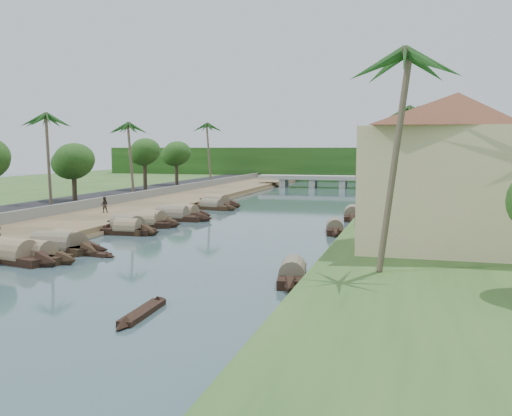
# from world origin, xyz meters

# --- Properties ---
(ground) EXTENTS (220.00, 220.00, 0.00)m
(ground) POSITION_xyz_m (0.00, 0.00, 0.00)
(ground) COLOR #374E53
(ground) RESTS_ON ground
(left_bank) EXTENTS (10.00, 180.00, 0.80)m
(left_bank) POSITION_xyz_m (-16.00, 20.00, 0.40)
(left_bank) COLOR brown
(left_bank) RESTS_ON ground
(right_bank) EXTENTS (16.00, 180.00, 1.20)m
(right_bank) POSITION_xyz_m (19.00, 20.00, 0.60)
(right_bank) COLOR #2D5120
(right_bank) RESTS_ON ground
(road) EXTENTS (8.00, 180.00, 1.40)m
(road) POSITION_xyz_m (-24.50, 20.00, 0.70)
(road) COLOR black
(road) RESTS_ON ground
(retaining_wall) EXTENTS (0.40, 180.00, 1.10)m
(retaining_wall) POSITION_xyz_m (-20.20, 20.00, 1.35)
(retaining_wall) COLOR slate
(retaining_wall) RESTS_ON left_bank
(treeline) EXTENTS (120.00, 14.00, 8.00)m
(treeline) POSITION_xyz_m (0.00, 100.00, 4.00)
(treeline) COLOR #193E11
(treeline) RESTS_ON ground
(bridge) EXTENTS (28.00, 4.00, 2.40)m
(bridge) POSITION_xyz_m (0.00, 72.00, 1.72)
(bridge) COLOR gray
(bridge) RESTS_ON ground
(building_near) EXTENTS (14.85, 14.85, 10.20)m
(building_near) POSITION_xyz_m (18.99, -2.00, 6.38)
(building_near) COLOR beige
(building_near) RESTS_ON right_bank
(building_mid) EXTENTS (14.11, 14.11, 9.70)m
(building_mid) POSITION_xyz_m (19.99, 14.00, 6.13)
(building_mid) COLOR tan
(building_mid) RESTS_ON right_bank
(building_far) EXTENTS (15.59, 15.59, 10.20)m
(building_far) POSITION_xyz_m (18.99, 28.00, 6.38)
(building_far) COLOR silver
(building_far) RESTS_ON right_bank
(building_distant) EXTENTS (12.62, 12.62, 9.20)m
(building_distant) POSITION_xyz_m (19.99, 48.00, 5.88)
(building_distant) COLOR beige
(building_distant) RESTS_ON right_bank
(sampan_1) EXTENTS (8.51, 3.72, 2.44)m
(sampan_1) POSITION_xyz_m (-10.02, -8.15, 0.42)
(sampan_1) COLOR black
(sampan_1) RESTS_ON ground
(sampan_2) EXTENTS (8.08, 3.07, 2.11)m
(sampan_2) POSITION_xyz_m (-9.07, -7.31, 0.41)
(sampan_2) COLOR black
(sampan_2) RESTS_ON ground
(sampan_3) EXTENTS (9.04, 2.51, 2.38)m
(sampan_3) POSITION_xyz_m (-9.61, -4.22, 0.42)
(sampan_3) COLOR black
(sampan_3) RESTS_ON ground
(sampan_4) EXTENTS (8.13, 5.06, 2.31)m
(sampan_4) POSITION_xyz_m (-9.06, -3.39, 0.42)
(sampan_4) COLOR black
(sampan_4) RESTS_ON ground
(sampan_5) EXTENTS (6.45, 2.03, 2.06)m
(sampan_5) POSITION_xyz_m (-8.69, 5.48, 0.41)
(sampan_5) COLOR black
(sampan_5) RESTS_ON ground
(sampan_6) EXTENTS (8.30, 5.12, 2.44)m
(sampan_6) POSITION_xyz_m (-9.31, 6.59, 0.42)
(sampan_6) COLOR black
(sampan_6) RESTS_ON ground
(sampan_7) EXTENTS (8.12, 4.13, 2.15)m
(sampan_7) POSITION_xyz_m (-9.46, 9.76, 0.41)
(sampan_7) COLOR black
(sampan_7) RESTS_ON ground
(sampan_8) EXTENTS (7.18, 3.46, 2.18)m
(sampan_8) POSITION_xyz_m (-9.40, 12.15, 0.42)
(sampan_8) COLOR black
(sampan_8) RESTS_ON ground
(sampan_9) EXTENTS (9.58, 2.15, 2.39)m
(sampan_9) POSITION_xyz_m (-8.89, 15.96, 0.42)
(sampan_9) COLOR black
(sampan_9) RESTS_ON ground
(sampan_10) EXTENTS (6.56, 2.21, 1.84)m
(sampan_10) POSITION_xyz_m (-10.32, 19.79, 0.40)
(sampan_10) COLOR black
(sampan_10) RESTS_ON ground
(sampan_11) EXTENTS (7.11, 3.18, 2.03)m
(sampan_11) POSITION_xyz_m (-8.68, 19.49, 0.41)
(sampan_11) COLOR black
(sampan_11) RESTS_ON ground
(sampan_12) EXTENTS (7.99, 3.37, 1.92)m
(sampan_12) POSITION_xyz_m (-8.56, 27.59, 0.41)
(sampan_12) COLOR black
(sampan_12) RESTS_ON ground
(sampan_13) EXTENTS (8.82, 4.75, 2.37)m
(sampan_13) POSITION_xyz_m (-9.37, 31.74, 0.42)
(sampan_13) COLOR black
(sampan_13) RESTS_ON ground
(sampan_14) EXTENTS (2.44, 7.45, 1.83)m
(sampan_14) POSITION_xyz_m (9.59, -8.36, 0.40)
(sampan_14) COLOR black
(sampan_14) RESTS_ON ground
(sampan_15) EXTENTS (2.42, 6.72, 1.83)m
(sampan_15) POSITION_xyz_m (9.45, 11.49, 0.40)
(sampan_15) COLOR black
(sampan_15) RESTS_ON ground
(sampan_16) EXTENTS (2.54, 8.88, 2.15)m
(sampan_16) POSITION_xyz_m (9.92, 22.69, 0.41)
(sampan_16) COLOR black
(sampan_16) RESTS_ON ground
(canoe_0) EXTENTS (0.94, 5.54, 0.73)m
(canoe_0) POSITION_xyz_m (4.22, -17.23, 0.10)
(canoe_0) COLOR black
(canoe_0) RESTS_ON ground
(canoe_1) EXTENTS (4.69, 1.64, 0.75)m
(canoe_1) POSITION_xyz_m (-6.33, -4.57, 0.10)
(canoe_1) COLOR black
(canoe_1) RESTS_ON ground
(canoe_2) EXTENTS (4.90, 3.33, 0.76)m
(canoe_2) POSITION_xyz_m (-8.99, 22.65, 0.10)
(canoe_2) COLOR black
(canoe_2) RESTS_ON ground
(palm_0) EXTENTS (3.20, 3.20, 13.10)m
(palm_0) POSITION_xyz_m (15.00, -10.20, 12.47)
(palm_0) COLOR brown
(palm_0) RESTS_ON ground
(palm_1) EXTENTS (3.20, 3.20, 11.05)m
(palm_1) POSITION_xyz_m (16.00, 4.51, 10.49)
(palm_1) COLOR brown
(palm_1) RESTS_ON ground
(palm_2) EXTENTS (3.20, 3.20, 12.38)m
(palm_2) POSITION_xyz_m (15.00, 22.04, 11.78)
(palm_2) COLOR brown
(palm_2) RESTS_ON ground
(palm_3) EXTENTS (3.20, 3.20, 12.44)m
(palm_3) POSITION_xyz_m (16.00, 37.64, 11.81)
(palm_3) COLOR brown
(palm_3) RESTS_ON ground
(palm_5) EXTENTS (3.20, 3.20, 11.76)m
(palm_5) POSITION_xyz_m (-24.00, 15.75, 11.37)
(palm_5) COLOR brown
(palm_5) RESTS_ON ground
(palm_6) EXTENTS (3.20, 3.20, 11.38)m
(palm_6) POSITION_xyz_m (-22.00, 31.94, 11.00)
(palm_6) COLOR brown
(palm_6) RESTS_ON ground
(palm_7) EXTENTS (3.20, 3.20, 10.67)m
(palm_7) POSITION_xyz_m (14.00, 56.71, 10.12)
(palm_7) COLOR brown
(palm_7) RESTS_ON ground
(palm_8) EXTENTS (3.20, 3.20, 12.47)m
(palm_8) POSITION_xyz_m (-20.50, 59.83, 12.05)
(palm_8) COLOR brown
(palm_8) RESTS_ON ground
(tree_3) EXTENTS (4.91, 4.91, 6.83)m
(tree_3) POSITION_xyz_m (-24.00, 20.65, 6.14)
(tree_3) COLOR #413525
(tree_3) RESTS_ON ground
(tree_4) EXTENTS (4.60, 4.60, 7.75)m
(tree_4) POSITION_xyz_m (-24.00, 39.91, 7.15)
(tree_4) COLOR #413525
(tree_4) RESTS_ON ground
(tree_5) EXTENTS (4.79, 4.79, 7.43)m
(tree_5) POSITION_xyz_m (-24.00, 52.23, 6.77)
(tree_5) COLOR #413525
(tree_5) RESTS_ON ground
(tree_6) EXTENTS (4.97, 4.97, 7.36)m
(tree_6) POSITION_xyz_m (24.00, 28.28, 6.43)
(tree_6) COLOR #413525
(tree_6) RESTS_ON ground
(person_far) EXTENTS (1.07, 0.99, 1.76)m
(person_far) POSITION_xyz_m (-16.24, 14.36, 1.68)
(person_far) COLOR #352B25
(person_far) RESTS_ON left_bank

